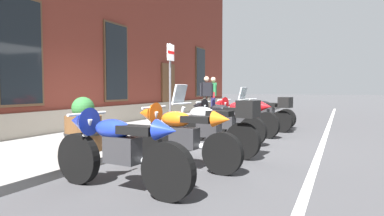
{
  "coord_description": "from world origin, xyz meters",
  "views": [
    {
      "loc": [
        -7.23,
        -3.57,
        1.25
      ],
      "look_at": [
        1.24,
        0.19,
        0.72
      ],
      "focal_mm": 31.54,
      "sensor_mm": 36.0,
      "label": 1
    }
  ],
  "objects": [
    {
      "name": "barrel_planter",
      "position": [
        -2.5,
        0.68,
        0.53
      ],
      "size": [
        0.68,
        0.68,
        0.98
      ],
      "color": "brown",
      "rests_on": "sidewalk"
    },
    {
      "name": "motorcycle_black_sport",
      "position": [
        0.11,
        -1.02,
        0.55
      ],
      "size": [
        0.64,
        2.06,
        1.01
      ],
      "color": "black",
      "rests_on": "ground_plane"
    },
    {
      "name": "lane_stripe",
      "position": [
        0.0,
        -3.2,
        0.0
      ],
      "size": [
        30.84,
        0.12,
        0.01
      ],
      "primitive_type": "cube",
      "color": "silver",
      "rests_on": "ground_plane"
    },
    {
      "name": "pedestrian_striped_shirt",
      "position": [
        6.9,
        1.68,
        1.05
      ],
      "size": [
        0.55,
        0.48,
        1.65
      ],
      "color": "#1E1E4C",
      "rests_on": "sidewalk"
    },
    {
      "name": "parking_sign",
      "position": [
        0.97,
        0.72,
        1.65
      ],
      "size": [
        0.36,
        0.07,
        2.36
      ],
      "color": "#4C4C51",
      "rests_on": "sidewalk"
    },
    {
      "name": "motorcycle_blue_sport",
      "position": [
        -3.9,
        -1.06,
        0.55
      ],
      "size": [
        0.62,
        2.08,
        1.01
      ],
      "color": "black",
      "rests_on": "ground_plane"
    },
    {
      "name": "motorcycle_orange_sport",
      "position": [
        -2.56,
        -1.24,
        0.56
      ],
      "size": [
        0.62,
        2.02,
        1.03
      ],
      "color": "black",
      "rests_on": "ground_plane"
    },
    {
      "name": "ground_plane",
      "position": [
        0.0,
        0.0,
        0.0
      ],
      "size": [
        140.0,
        140.0,
        0.0
      ],
      "primitive_type": "plane",
      "color": "#38383A"
    },
    {
      "name": "sidewalk",
      "position": [
        0.0,
        1.57,
        0.06
      ],
      "size": [
        30.84,
        3.14,
        0.13
      ],
      "primitive_type": "cube",
      "color": "slate",
      "rests_on": "ground_plane"
    },
    {
      "name": "motorcycle_silver_touring",
      "position": [
        -1.38,
        -1.37,
        0.56
      ],
      "size": [
        0.76,
        2.13,
        1.34
      ],
      "color": "black",
      "rests_on": "ground_plane"
    },
    {
      "name": "motorcycle_red_sport",
      "position": [
        1.43,
        -1.09,
        0.56
      ],
      "size": [
        0.76,
        2.09,
        1.02
      ],
      "color": "black",
      "rests_on": "ground_plane"
    },
    {
      "name": "motorcycle_green_touring",
      "position": [
        2.68,
        -1.46,
        0.54
      ],
      "size": [
        0.78,
        1.97,
        1.3
      ],
      "color": "black",
      "rests_on": "ground_plane"
    },
    {
      "name": "pedestrian_dark_jacket",
      "position": [
        5.92,
        1.6,
        1.04
      ],
      "size": [
        0.51,
        0.52,
        1.64
      ],
      "color": "#38332D",
      "rests_on": "sidewalk"
    },
    {
      "name": "motorcycle_black_naked",
      "position": [
        3.86,
        -1.28,
        0.47
      ],
      "size": [
        0.81,
        2.0,
        0.92
      ],
      "color": "black",
      "rests_on": "ground_plane"
    }
  ]
}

